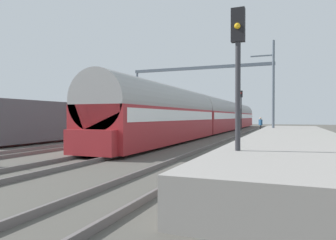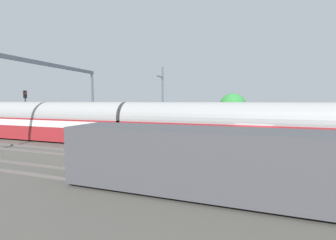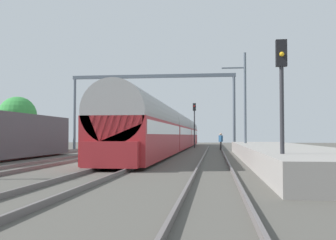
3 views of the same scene
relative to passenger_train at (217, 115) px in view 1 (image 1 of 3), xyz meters
name	(u,v)px [view 1 (image 1 of 3)]	position (x,y,z in m)	size (l,w,h in m)	color
ground	(116,146)	(-2.14, -18.97, -1.97)	(120.00, 120.00, 0.00)	#514E48
track_far_west	(36,141)	(-8.55, -18.97, -1.89)	(1.52, 60.00, 0.16)	#625B5A
track_west	(87,143)	(-4.28, -18.97, -1.89)	(1.51, 60.00, 0.16)	#625B5A
track_east	(147,146)	(0.00, -18.97, -1.89)	(1.51, 60.00, 0.16)	#625B5A
track_far_east	(218,149)	(4.28, -18.97, -1.89)	(1.52, 60.00, 0.16)	#625B5A
platform	(294,141)	(8.09, -16.97, -1.52)	(4.40, 28.00, 0.90)	gray
passenger_train	(217,115)	(0.00, 0.00, 0.00)	(2.93, 49.20, 3.82)	maroon
freight_car	(57,121)	(-8.55, -16.94, -0.50)	(2.80, 13.00, 2.70)	#47474C
person_crossing	(261,124)	(4.92, 0.37, -0.94)	(0.44, 0.46, 1.73)	#2F2F2F
railway_signal_near	(238,71)	(6.54, -27.05, 1.06)	(0.36, 0.30, 4.71)	#2D2D33
railway_signal_far	(241,105)	(1.92, 6.43, 1.42)	(0.36, 0.30, 5.32)	#2D2D33
catenary_gantry	(199,82)	(-2.14, 0.18, 3.97)	(17.23, 0.28, 7.86)	#535E6B
catenary_pole_east_mid	(273,88)	(6.63, -9.25, 2.18)	(1.90, 0.20, 8.00)	#535E6B
tree_west_background	(93,103)	(-15.70, -2.28, 1.55)	(3.84, 3.84, 5.46)	#4C3826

